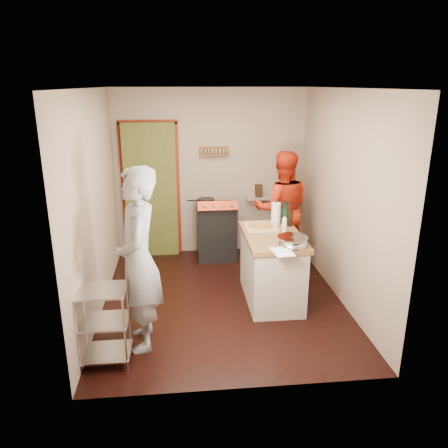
% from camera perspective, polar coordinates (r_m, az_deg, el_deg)
% --- Properties ---
extents(floor, '(3.50, 3.50, 0.00)m').
position_cam_1_polar(floor, '(5.72, -0.22, -9.72)').
color(floor, black).
rests_on(floor, ground).
extents(back_wall, '(3.00, 0.44, 2.60)m').
position_cam_1_polar(back_wall, '(6.99, -6.95, 5.22)').
color(back_wall, gray).
rests_on(back_wall, ground).
extents(left_wall, '(0.04, 3.50, 2.60)m').
position_cam_1_polar(left_wall, '(5.31, -16.57, 2.42)').
color(left_wall, gray).
rests_on(left_wall, ground).
extents(right_wall, '(0.04, 3.50, 2.60)m').
position_cam_1_polar(right_wall, '(5.59, 15.28, 3.28)').
color(right_wall, gray).
rests_on(right_wall, ground).
extents(ceiling, '(3.00, 3.50, 0.02)m').
position_cam_1_polar(ceiling, '(5.06, -0.26, 17.45)').
color(ceiling, white).
rests_on(ceiling, back_wall).
extents(stove, '(0.60, 0.63, 1.00)m').
position_cam_1_polar(stove, '(6.85, -1.01, -0.85)').
color(stove, black).
rests_on(stove, ground).
extents(wire_shelving, '(0.48, 0.40, 0.80)m').
position_cam_1_polar(wire_shelving, '(4.50, -15.44, -12.26)').
color(wire_shelving, silver).
rests_on(wire_shelving, ground).
extents(island, '(0.69, 1.34, 1.19)m').
position_cam_1_polar(island, '(5.55, 6.29, -5.37)').
color(island, beige).
rests_on(island, ground).
extents(person_stripe, '(0.51, 0.73, 1.91)m').
position_cam_1_polar(person_stripe, '(4.48, -11.10, -4.70)').
color(person_stripe, '#ACACB1').
rests_on(person_stripe, ground).
extents(person_red, '(0.90, 0.73, 1.73)m').
position_cam_1_polar(person_red, '(6.55, 7.56, 1.93)').
color(person_red, red).
rests_on(person_red, ground).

